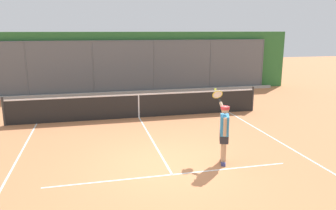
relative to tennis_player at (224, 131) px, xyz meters
name	(u,v)px	position (x,y,z in m)	size (l,w,h in m)	color
ground_plane	(167,165)	(1.49, -0.18, -0.89)	(60.00, 60.00, 0.00)	#C67A4C
court_line_markings	(175,179)	(1.49, 0.66, -0.88)	(7.77, 10.00, 0.01)	white
fence_backdrop	(123,62)	(1.49, -10.97, 0.76)	(19.54, 1.37, 3.32)	#565B60
tennis_net	(139,105)	(1.49, -5.07, -0.39)	(9.99, 0.09, 1.07)	#2D2D2D
tennis_player	(224,131)	(0.00, 0.00, 0.00)	(0.44, 1.33, 1.83)	navy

